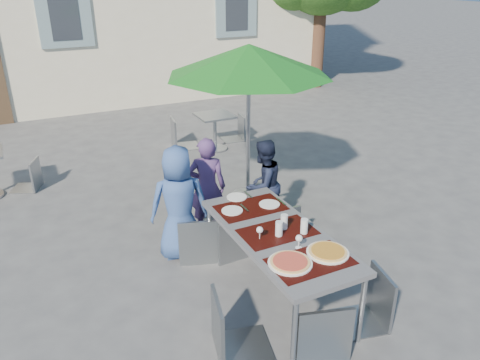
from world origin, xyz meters
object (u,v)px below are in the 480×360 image
dining_table (277,237)px  pizza_near_right (328,252)px  child_2 (263,185)px  chair_4 (375,269)px  chair_0 (198,212)px  bg_chair_r_1 (237,114)px  pizza_near_left (290,262)px  chair_3 (230,292)px  chair_2 (281,201)px  patio_umbrella (249,62)px  chair_5 (333,313)px  bg_chair_r_0 (26,157)px  bg_chair_l_1 (179,115)px  child_1 (207,187)px  child_0 (179,204)px  chair_1 (232,212)px  cafe_table_1 (215,127)px

dining_table → pizza_near_right: (0.20, -0.51, 0.07)m
child_2 → chair_4: 2.02m
chair_0 → bg_chair_r_1: bearing=58.2°
pizza_near_left → chair_3: bearing=176.0°
chair_2 → patio_umbrella: size_ratio=0.44×
dining_table → child_2: bearing=66.5°
child_2 → bg_chair_r_1: 3.41m
chair_2 → chair_5: size_ratio=0.90×
chair_0 → bg_chair_r_0: (-1.57, 2.88, -0.11)m
bg_chair_l_1 → patio_umbrella: bearing=-87.4°
dining_table → child_1: bearing=94.6°
chair_5 → chair_3: bearing=135.2°
child_0 → bg_chair_r_1: size_ratio=1.49×
chair_4 → bg_chair_l_1: bearing=89.8°
bg_chair_r_0 → child_2: bearing=-44.4°
dining_table → patio_umbrella: (0.73, 2.04, 1.26)m
chair_2 → bg_chair_r_1: chair_2 is taller
chair_1 → cafe_table_1: (1.23, 3.31, -0.16)m
child_0 → child_2: child_0 is taller
child_2 → chair_5: child_2 is taller
child_0 → patio_umbrella: bearing=-132.9°
chair_5 → patio_umbrella: (0.86, 3.09, 1.33)m
chair_4 → cafe_table_1: size_ratio=1.49×
chair_4 → chair_0: bearing=121.8°
dining_table → child_1: child_1 is taller
pizza_near_left → chair_4: (0.77, -0.19, -0.19)m
pizza_near_left → patio_umbrella: size_ratio=0.17×
child_0 → child_1: bearing=-132.6°
chair_0 → chair_2: 1.01m
chair_1 → bg_chair_l_1: size_ratio=0.93×
child_0 → dining_table: bearing=129.9°
pizza_near_right → patio_umbrella: 2.86m
child_2 → chair_0: 1.07m
chair_5 → bg_chair_r_1: 5.88m
pizza_near_right → chair_4: 0.47m
dining_table → bg_chair_r_0: size_ratio=2.13×
pizza_near_left → pizza_near_right: same height
chair_1 → chair_5: bearing=-91.4°
child_1 → bg_chair_l_1: (0.73, 3.11, -0.00)m
chair_3 → child_2: bearing=54.2°
patio_umbrella → bg_chair_l_1: patio_umbrella is taller
cafe_table_1 → bg_chair_r_1: 0.71m
bg_chair_l_1 → chair_3: bearing=-104.8°
chair_5 → bg_chair_l_1: bg_chair_l_1 is taller
bg_chair_r_1 → child_1: bearing=-121.7°
pizza_near_left → bg_chair_r_0: size_ratio=0.44×
pizza_near_left → chair_5: chair_5 is taller
dining_table → bg_chair_l_1: bearing=82.3°
child_1 → chair_3: 2.02m
patio_umbrella → cafe_table_1: size_ratio=3.28×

